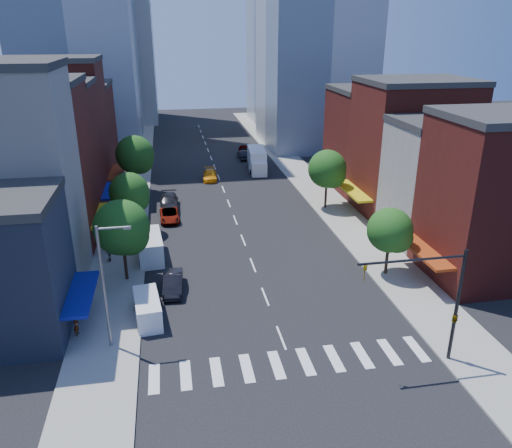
{
  "coord_description": "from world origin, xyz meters",
  "views": [
    {
      "loc": [
        -7.17,
        -29.68,
        20.89
      ],
      "look_at": [
        -0.08,
        9.89,
        5.0
      ],
      "focal_mm": 35.0,
      "sensor_mm": 36.0,
      "label": 1
    }
  ],
  "objects_px": {
    "taxi": "(210,175)",
    "pedestrian_far": "(108,253)",
    "traffic_car_oncoming": "(244,155)",
    "traffic_car_far": "(244,149)",
    "parked_car_second": "(173,283)",
    "cargo_van_far": "(150,247)",
    "box_truck": "(257,161)",
    "parked_car_rear": "(169,202)",
    "pedestrian_near": "(76,326)",
    "cargo_van_near": "(148,310)",
    "parked_car_third": "(170,215)",
    "parked_car_front": "(148,304)"
  },
  "relations": [
    {
      "from": "cargo_van_near",
      "to": "traffic_car_far",
      "type": "height_order",
      "value": "cargo_van_near"
    },
    {
      "from": "parked_car_third",
      "to": "pedestrian_far",
      "type": "bearing_deg",
      "value": -121.87
    },
    {
      "from": "taxi",
      "to": "parked_car_front",
      "type": "bearing_deg",
      "value": -97.87
    },
    {
      "from": "parked_car_front",
      "to": "cargo_van_far",
      "type": "height_order",
      "value": "cargo_van_far"
    },
    {
      "from": "parked_car_rear",
      "to": "pedestrian_far",
      "type": "bearing_deg",
      "value": -111.33
    },
    {
      "from": "traffic_car_oncoming",
      "to": "traffic_car_far",
      "type": "relative_size",
      "value": 1.0
    },
    {
      "from": "parked_car_front",
      "to": "parked_car_rear",
      "type": "relative_size",
      "value": 0.85
    },
    {
      "from": "taxi",
      "to": "pedestrian_far",
      "type": "xyz_separation_m",
      "value": [
        -12.06,
        -26.03,
        0.24
      ]
    },
    {
      "from": "parked_car_third",
      "to": "box_truck",
      "type": "bearing_deg",
      "value": 53.18
    },
    {
      "from": "parked_car_second",
      "to": "pedestrian_far",
      "type": "xyz_separation_m",
      "value": [
        -5.93,
        6.65,
        0.19
      ]
    },
    {
      "from": "parked_car_second",
      "to": "parked_car_third",
      "type": "distance_m",
      "value": 16.81
    },
    {
      "from": "parked_car_second",
      "to": "traffic_car_far",
      "type": "height_order",
      "value": "traffic_car_far"
    },
    {
      "from": "parked_car_second",
      "to": "cargo_van_near",
      "type": "bearing_deg",
      "value": -111.35
    },
    {
      "from": "parked_car_rear",
      "to": "pedestrian_near",
      "type": "height_order",
      "value": "pedestrian_near"
    },
    {
      "from": "cargo_van_far",
      "to": "taxi",
      "type": "distance_m",
      "value": 27.12
    },
    {
      "from": "parked_car_second",
      "to": "traffic_car_far",
      "type": "relative_size",
      "value": 1.01
    },
    {
      "from": "parked_car_second",
      "to": "parked_car_third",
      "type": "bearing_deg",
      "value": 93.19
    },
    {
      "from": "traffic_car_far",
      "to": "parked_car_third",
      "type": "bearing_deg",
      "value": 72.95
    },
    {
      "from": "parked_car_rear",
      "to": "box_truck",
      "type": "bearing_deg",
      "value": 49.04
    },
    {
      "from": "taxi",
      "to": "pedestrian_far",
      "type": "distance_m",
      "value": 28.69
    },
    {
      "from": "cargo_van_near",
      "to": "pedestrian_far",
      "type": "xyz_separation_m",
      "value": [
        -3.95,
        11.0,
        -0.01
      ]
    },
    {
      "from": "pedestrian_far",
      "to": "parked_car_second",
      "type": "bearing_deg",
      "value": 34.69
    },
    {
      "from": "box_truck",
      "to": "taxi",
      "type": "bearing_deg",
      "value": -149.33
    },
    {
      "from": "cargo_van_near",
      "to": "box_truck",
      "type": "xyz_separation_m",
      "value": [
        15.81,
        40.73,
        0.63
      ]
    },
    {
      "from": "cargo_van_near",
      "to": "traffic_car_oncoming",
      "type": "bearing_deg",
      "value": 66.35
    },
    {
      "from": "traffic_car_oncoming",
      "to": "traffic_car_far",
      "type": "distance_m",
      "value": 4.09
    },
    {
      "from": "parked_car_second",
      "to": "pedestrian_far",
      "type": "distance_m",
      "value": 8.92
    },
    {
      "from": "cargo_van_near",
      "to": "cargo_van_far",
      "type": "bearing_deg",
      "value": 83.45
    },
    {
      "from": "taxi",
      "to": "box_truck",
      "type": "relative_size",
      "value": 0.57
    },
    {
      "from": "taxi",
      "to": "traffic_car_far",
      "type": "distance_m",
      "value": 17.02
    },
    {
      "from": "parked_car_second",
      "to": "traffic_car_oncoming",
      "type": "xyz_separation_m",
      "value": [
        12.87,
        43.95,
        -0.01
      ]
    },
    {
      "from": "cargo_van_far",
      "to": "pedestrian_near",
      "type": "distance_m",
      "value": 13.41
    },
    {
      "from": "parked_car_second",
      "to": "traffic_car_far",
      "type": "xyz_separation_m",
      "value": [
        13.56,
        47.98,
        0.02
      ]
    },
    {
      "from": "parked_car_rear",
      "to": "traffic_car_far",
      "type": "height_order",
      "value": "parked_car_rear"
    },
    {
      "from": "traffic_car_oncoming",
      "to": "parked_car_second",
      "type": "bearing_deg",
      "value": 72.32
    },
    {
      "from": "taxi",
      "to": "box_truck",
      "type": "height_order",
      "value": "box_truck"
    },
    {
      "from": "parked_car_third",
      "to": "traffic_car_far",
      "type": "distance_m",
      "value": 33.99
    },
    {
      "from": "cargo_van_near",
      "to": "traffic_car_far",
      "type": "xyz_separation_m",
      "value": [
        15.55,
        52.33,
        -0.18
      ]
    },
    {
      "from": "parked_car_front",
      "to": "parked_car_second",
      "type": "height_order",
      "value": "parked_car_front"
    },
    {
      "from": "taxi",
      "to": "traffic_car_oncoming",
      "type": "relative_size",
      "value": 1.07
    },
    {
      "from": "parked_car_third",
      "to": "parked_car_rear",
      "type": "relative_size",
      "value": 0.83
    },
    {
      "from": "parked_car_third",
      "to": "pedestrian_near",
      "type": "height_order",
      "value": "pedestrian_near"
    },
    {
      "from": "parked_car_second",
      "to": "taxi",
      "type": "height_order",
      "value": "parked_car_second"
    },
    {
      "from": "cargo_van_far",
      "to": "pedestrian_far",
      "type": "xyz_separation_m",
      "value": [
        -3.95,
        -0.16,
        -0.24
      ]
    },
    {
      "from": "cargo_van_far",
      "to": "taxi",
      "type": "xyz_separation_m",
      "value": [
        8.12,
        25.87,
        -0.48
      ]
    },
    {
      "from": "parked_car_second",
      "to": "cargo_van_far",
      "type": "bearing_deg",
      "value": 109.47
    },
    {
      "from": "parked_car_rear",
      "to": "cargo_van_near",
      "type": "relative_size",
      "value": 1.2
    },
    {
      "from": "parked_car_rear",
      "to": "cargo_van_far",
      "type": "xyz_separation_m",
      "value": [
        -1.99,
        -14.24,
        0.36
      ]
    },
    {
      "from": "parked_car_second",
      "to": "cargo_van_far",
      "type": "height_order",
      "value": "cargo_van_far"
    },
    {
      "from": "traffic_car_far",
      "to": "box_truck",
      "type": "height_order",
      "value": "box_truck"
    }
  ]
}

